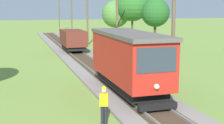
% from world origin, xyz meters
% --- Properties ---
extents(red_tram, '(2.60, 8.54, 4.79)m').
position_xyz_m(red_tram, '(0.00, 12.72, 2.19)').
color(red_tram, red).
rests_on(red_tram, rail_right).
extents(freight_car, '(2.40, 5.20, 2.31)m').
position_xyz_m(freight_car, '(0.00, 31.70, 1.56)').
color(freight_car, maroon).
rests_on(freight_car, rail_right).
extents(utility_pole_near_tram, '(1.40, 0.43, 6.94)m').
position_xyz_m(utility_pole_near_tram, '(3.38, 13.57, 3.57)').
color(utility_pole_near_tram, brown).
rests_on(utility_pole_near_tram, ground).
extents(utility_pole_mid, '(1.40, 0.47, 7.46)m').
position_xyz_m(utility_pole_mid, '(3.38, 25.52, 3.83)').
color(utility_pole_mid, brown).
rests_on(utility_pole_mid, ground).
extents(utility_pole_far, '(1.40, 0.42, 8.18)m').
position_xyz_m(utility_pole_far, '(3.38, 39.05, 4.19)').
color(utility_pole_far, brown).
rests_on(utility_pole_far, ground).
extents(utility_pole_distant, '(1.40, 0.45, 7.58)m').
position_xyz_m(utility_pole_distant, '(3.38, 51.74, 3.88)').
color(utility_pole_distant, brown).
rests_on(utility_pole_distant, ground).
extents(utility_pole_horizon, '(1.40, 0.55, 8.20)m').
position_xyz_m(utility_pole_horizon, '(3.38, 67.70, 4.20)').
color(utility_pole_horizon, brown).
rests_on(utility_pole_horizon, ground).
extents(gravel_pile, '(2.80, 2.80, 0.92)m').
position_xyz_m(gravel_pile, '(4.91, 28.43, 0.46)').
color(gravel_pile, gray).
rests_on(gravel_pile, ground).
extents(track_worker, '(0.44, 0.35, 1.78)m').
position_xyz_m(track_worker, '(-2.81, 8.25, 0.98)').
color(track_worker, black).
rests_on(track_worker, ground).
extents(tree_right_near, '(5.40, 5.40, 8.41)m').
position_xyz_m(tree_right_near, '(11.76, 43.60, 5.70)').
color(tree_right_near, '#4C3823').
rests_on(tree_right_near, ground).
extents(tree_left_far, '(4.54, 4.54, 6.42)m').
position_xyz_m(tree_left_far, '(9.71, 45.99, 4.14)').
color(tree_left_far, '#4C3823').
rests_on(tree_left_far, ground).
extents(tree_horizon, '(3.52, 3.52, 6.38)m').
position_xyz_m(tree_horizon, '(10.16, 31.30, 4.60)').
color(tree_horizon, '#4C3823').
rests_on(tree_horizon, ground).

